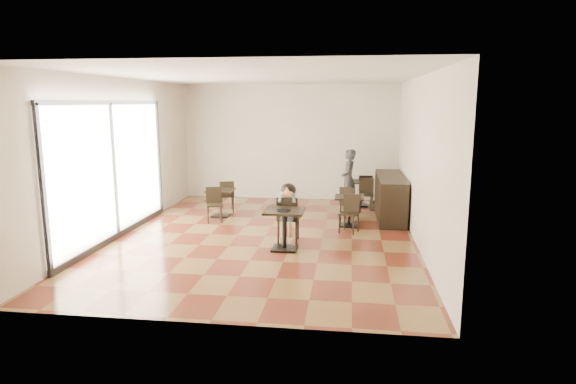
% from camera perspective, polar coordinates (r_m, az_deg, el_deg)
% --- Properties ---
extents(floor, '(6.00, 8.00, 0.01)m').
position_cam_1_polar(floor, '(9.93, -2.68, -5.25)').
color(floor, brown).
rests_on(floor, ground).
extents(ceiling, '(6.00, 8.00, 0.01)m').
position_cam_1_polar(ceiling, '(9.56, -2.85, 13.53)').
color(ceiling, silver).
rests_on(ceiling, floor).
extents(wall_back, '(6.00, 0.01, 3.20)m').
position_cam_1_polar(wall_back, '(13.55, 0.22, 5.90)').
color(wall_back, beige).
rests_on(wall_back, floor).
extents(wall_front, '(6.00, 0.01, 3.20)m').
position_cam_1_polar(wall_front, '(5.77, -9.75, -0.63)').
color(wall_front, beige).
rests_on(wall_front, floor).
extents(wall_left, '(0.01, 8.00, 3.20)m').
position_cam_1_polar(wall_left, '(10.56, -19.04, 3.99)').
color(wall_left, beige).
rests_on(wall_left, floor).
extents(wall_right, '(0.01, 8.00, 3.20)m').
position_cam_1_polar(wall_right, '(9.56, 15.27, 3.57)').
color(wall_right, beige).
rests_on(wall_right, floor).
extents(storefront_window, '(0.04, 4.50, 2.60)m').
position_cam_1_polar(storefront_window, '(10.13, -20.07, 2.53)').
color(storefront_window, white).
rests_on(storefront_window, floor).
extents(child_table, '(0.72, 0.72, 0.76)m').
position_cam_1_polar(child_table, '(8.94, -0.41, -4.49)').
color(child_table, black).
rests_on(child_table, floor).
extents(child_chair, '(0.41, 0.41, 0.91)m').
position_cam_1_polar(child_chair, '(9.45, 0.04, -3.18)').
color(child_chair, black).
rests_on(child_chair, floor).
extents(child, '(0.41, 0.58, 1.15)m').
position_cam_1_polar(child, '(9.42, 0.04, -2.48)').
color(child, slate).
rests_on(child, child_chair).
extents(plate, '(0.26, 0.26, 0.02)m').
position_cam_1_polar(plate, '(8.75, -0.50, -2.21)').
color(plate, black).
rests_on(plate, child_table).
extents(pizza_slice, '(0.27, 0.21, 0.06)m').
position_cam_1_polar(pizza_slice, '(9.15, -0.11, -0.18)').
color(pizza_slice, '#E2B77E').
rests_on(pizza_slice, child).
extents(adult_patron, '(0.38, 0.56, 1.52)m').
position_cam_1_polar(adult_patron, '(12.51, 7.19, 1.56)').
color(adult_patron, '#39383D').
rests_on(adult_patron, floor).
extents(cafe_table_mid, '(0.80, 0.80, 0.67)m').
position_cam_1_polar(cafe_table_mid, '(10.73, 7.25, -2.28)').
color(cafe_table_mid, black).
rests_on(cafe_table_mid, floor).
extents(cafe_table_left, '(0.79, 0.79, 0.66)m').
position_cam_1_polar(cafe_table_left, '(11.66, -7.97, -1.29)').
color(cafe_table_left, black).
rests_on(cafe_table_left, floor).
extents(cafe_table_back, '(0.65, 0.65, 0.67)m').
position_cam_1_polar(cafe_table_back, '(12.88, 8.59, -0.16)').
color(cafe_table_back, black).
rests_on(cafe_table_back, floor).
extents(chair_mid_a, '(0.46, 0.46, 0.80)m').
position_cam_1_polar(chair_mid_a, '(11.25, 7.27, -1.33)').
color(chair_mid_a, black).
rests_on(chair_mid_a, floor).
extents(chair_mid_b, '(0.46, 0.46, 0.80)m').
position_cam_1_polar(chair_mid_b, '(10.18, 7.24, -2.60)').
color(chair_mid_b, black).
rests_on(chair_mid_b, floor).
extents(chair_left_a, '(0.45, 0.45, 0.79)m').
position_cam_1_polar(chair_left_a, '(12.16, -7.30, -0.46)').
color(chair_left_a, black).
rests_on(chair_left_a, floor).
extents(chair_left_b, '(0.45, 0.45, 0.79)m').
position_cam_1_polar(chair_left_b, '(11.12, -8.73, -1.53)').
color(chair_left_b, black).
rests_on(chair_left_b, floor).
extents(chair_back_a, '(0.37, 0.37, 0.80)m').
position_cam_1_polar(chair_back_a, '(13.11, 9.17, 0.32)').
color(chair_back_a, black).
rests_on(chair_back_a, floor).
extents(chair_back_b, '(0.37, 0.37, 0.80)m').
position_cam_1_polar(chair_back_b, '(12.33, 9.27, -0.34)').
color(chair_back_b, black).
rests_on(chair_back_b, floor).
extents(service_counter, '(0.60, 2.40, 1.00)m').
position_cam_1_polar(service_counter, '(11.65, 12.00, -0.56)').
color(service_counter, black).
rests_on(service_counter, floor).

